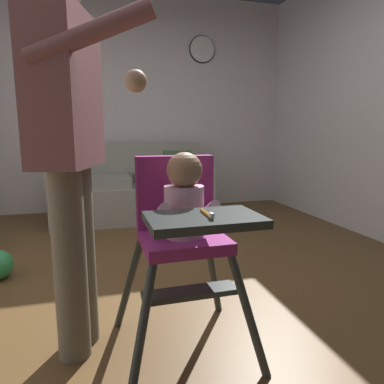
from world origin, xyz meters
name	(u,v)px	position (x,y,z in m)	size (l,w,h in m)	color
ground	(168,296)	(0.00, 0.00, -0.05)	(5.75, 6.59, 0.10)	brown
wall_far	(128,104)	(0.00, 2.52, 1.35)	(4.95, 0.06, 2.71)	silver
couch	(133,189)	(-0.02, 2.00, 0.33)	(1.77, 0.86, 0.86)	gray
high_chair	(183,218)	(-0.05, -0.62, 0.62)	(0.62, 0.73, 0.91)	#2F3735
adult_standing	(70,145)	(-0.51, -0.48, 0.94)	(0.50, 0.59, 1.65)	#6B6654
wall_clock	(202,49)	(0.97, 2.48, 2.06)	(0.35, 0.04, 0.35)	white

